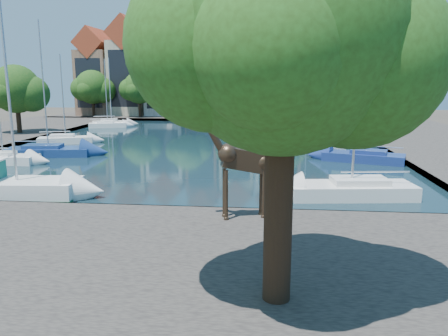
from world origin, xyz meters
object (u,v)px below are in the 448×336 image
at_px(giraffe_statue, 239,160).
at_px(sailboat_right_a, 352,187).
at_px(sailboat_left_a, 3,157).
at_px(plane_tree, 287,42).

xyz_separation_m(giraffe_statue, sailboat_right_a, (6.09, 5.58, -2.49)).
distance_m(sailboat_left_a, sailboat_right_a, 27.00).
bearing_deg(sailboat_right_a, giraffe_statue, -137.48).
xyz_separation_m(plane_tree, giraffe_statue, (-1.70, 7.42, -4.48)).
height_order(giraffe_statue, sailboat_right_a, sailboat_right_a).
bearing_deg(sailboat_right_a, plane_tree, -108.63).
relative_size(plane_tree, sailboat_right_a, 0.93).
height_order(plane_tree, sailboat_right_a, sailboat_right_a).
distance_m(plane_tree, sailboat_left_a, 30.67).
bearing_deg(sailboat_right_a, sailboat_left_a, 163.40).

